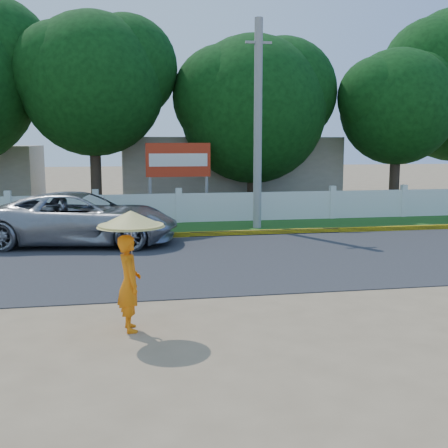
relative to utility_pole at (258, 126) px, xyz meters
name	(u,v)px	position (x,y,z in m)	size (l,w,h in m)	color
ground	(245,312)	(-2.54, -9.40, -3.53)	(120.00, 120.00, 0.00)	#9E8460
road	(206,260)	(-2.54, -4.90, -3.52)	(60.00, 7.00, 0.02)	#38383A
grass_verge	(183,229)	(-2.54, 0.35, -3.52)	(60.00, 3.50, 0.03)	#2D601E
curb	(189,235)	(-2.54, -1.35, -3.45)	(40.00, 0.18, 0.16)	yellow
fence	(179,208)	(-2.54, 1.80, -2.98)	(40.00, 0.10, 1.10)	silver
building_near	(225,170)	(0.46, 8.60, -1.93)	(10.00, 6.00, 3.20)	#B7AD99
utility_pole	(258,126)	(0.00, 0.00, 0.00)	(0.28, 0.28, 7.07)	gray
vehicle	(82,218)	(-5.79, -2.04, -2.76)	(2.57, 5.57, 1.55)	#989A9F
monk_with_parasol	(130,253)	(-4.54, -9.97, -2.27)	(1.07, 1.07, 1.94)	orange
billboard	(178,164)	(-2.43, 2.90, -1.39)	(2.50, 0.13, 2.95)	gray
tree_row	(242,91)	(0.54, 5.06, 1.58)	(29.17, 7.57, 9.17)	#473828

